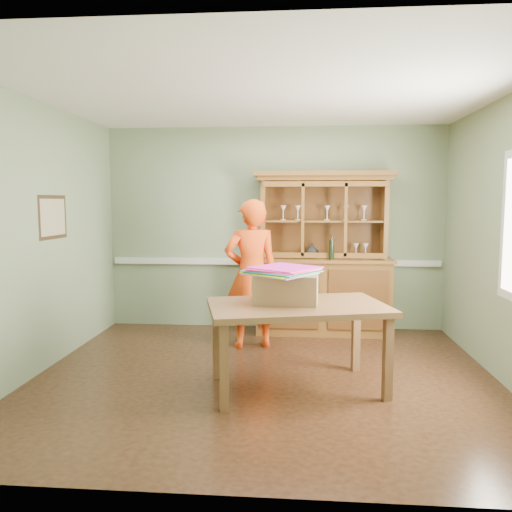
# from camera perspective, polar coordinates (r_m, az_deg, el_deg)

# --- Properties ---
(floor) EXTENTS (4.50, 4.50, 0.00)m
(floor) POSITION_cam_1_polar(r_m,az_deg,el_deg) (5.03, 0.96, -13.66)
(floor) COLOR #492C17
(floor) RESTS_ON ground
(ceiling) EXTENTS (4.50, 4.50, 0.00)m
(ceiling) POSITION_cam_1_polar(r_m,az_deg,el_deg) (4.83, 1.02, 18.04)
(ceiling) COLOR white
(ceiling) RESTS_ON wall_back
(wall_back) EXTENTS (4.50, 0.00, 4.50)m
(wall_back) POSITION_cam_1_polar(r_m,az_deg,el_deg) (6.74, 2.09, 3.15)
(wall_back) COLOR gray
(wall_back) RESTS_ON floor
(wall_left) EXTENTS (0.00, 4.00, 4.00)m
(wall_left) POSITION_cam_1_polar(r_m,az_deg,el_deg) (5.38, -23.70, 1.85)
(wall_left) COLOR gray
(wall_left) RESTS_ON floor
(wall_right) EXTENTS (0.00, 4.00, 4.00)m
(wall_right) POSITION_cam_1_polar(r_m,az_deg,el_deg) (5.12, 27.02, 1.50)
(wall_right) COLOR gray
(wall_right) RESTS_ON floor
(wall_front) EXTENTS (4.50, 0.00, 4.50)m
(wall_front) POSITION_cam_1_polar(r_m,az_deg,el_deg) (2.76, -1.70, -1.27)
(wall_front) COLOR gray
(wall_front) RESTS_ON floor
(chair_rail) EXTENTS (4.41, 0.05, 0.08)m
(chair_rail) POSITION_cam_1_polar(r_m,az_deg,el_deg) (6.75, 2.06, -0.68)
(chair_rail) COLOR silver
(chair_rail) RESTS_ON wall_back
(framed_map) EXTENTS (0.03, 0.60, 0.46)m
(framed_map) POSITION_cam_1_polar(r_m,az_deg,el_deg) (5.63, -22.15, 4.13)
(framed_map) COLOR #372616
(framed_map) RESTS_ON wall_left
(china_hutch) EXTENTS (1.78, 0.59, 2.09)m
(china_hutch) POSITION_cam_1_polar(r_m,az_deg,el_deg) (6.56, 7.62, -2.36)
(china_hutch) COLOR olive
(china_hutch) RESTS_ON floor
(dining_table) EXTENTS (1.76, 1.29, 0.79)m
(dining_table) POSITION_cam_1_polar(r_m,az_deg,el_deg) (4.56, 4.75, -6.65)
(dining_table) COLOR brown
(dining_table) RESTS_ON floor
(cardboard_box) EXTENTS (0.60, 0.50, 0.27)m
(cardboard_box) POSITION_cam_1_polar(r_m,az_deg,el_deg) (4.60, 3.47, -3.64)
(cardboard_box) COLOR #95714D
(cardboard_box) RESTS_ON dining_table
(kite_stack) EXTENTS (0.71, 0.71, 0.06)m
(kite_stack) POSITION_cam_1_polar(r_m,az_deg,el_deg) (4.54, 3.00, -1.67)
(kite_stack) COLOR #9D78FF
(kite_stack) RESTS_ON cardboard_box
(person) EXTENTS (0.72, 0.56, 1.74)m
(person) POSITION_cam_1_polar(r_m,az_deg,el_deg) (5.83, -0.53, -2.07)
(person) COLOR #F4470F
(person) RESTS_ON floor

